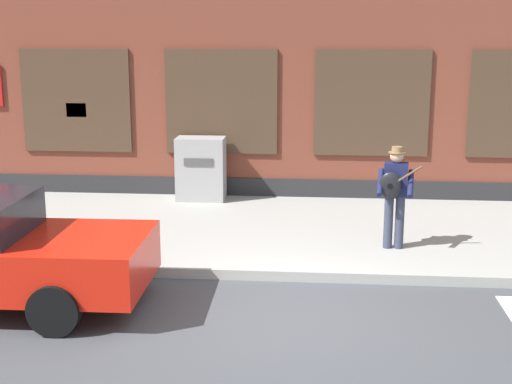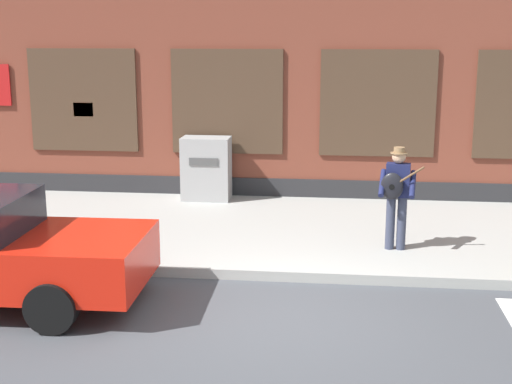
% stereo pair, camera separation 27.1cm
% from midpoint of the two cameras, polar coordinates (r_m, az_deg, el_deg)
% --- Properties ---
extents(ground_plane, '(160.00, 160.00, 0.00)m').
position_cam_midpoint_polar(ground_plane, '(9.48, 0.95, -10.12)').
color(ground_plane, '#424449').
extents(sidewalk, '(28.00, 4.94, 0.16)m').
position_cam_midpoint_polar(sidewalk, '(13.11, 2.15, -3.16)').
color(sidewalk, '#9E9E99').
rests_on(sidewalk, ground).
extents(building_backdrop, '(28.00, 4.06, 7.27)m').
position_cam_midpoint_polar(building_backdrop, '(17.05, 3.02, 12.64)').
color(building_backdrop, brown).
rests_on(building_backdrop, ground).
extents(busker, '(0.72, 0.58, 1.70)m').
position_cam_midpoint_polar(busker, '(11.78, 10.38, 0.08)').
color(busker, '#33384C').
rests_on(busker, sidewalk).
extents(utility_box, '(1.01, 0.63, 1.33)m').
position_cam_midpoint_polar(utility_box, '(15.10, -4.94, 1.87)').
color(utility_box, '#9E9E9E').
rests_on(utility_box, sidewalk).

